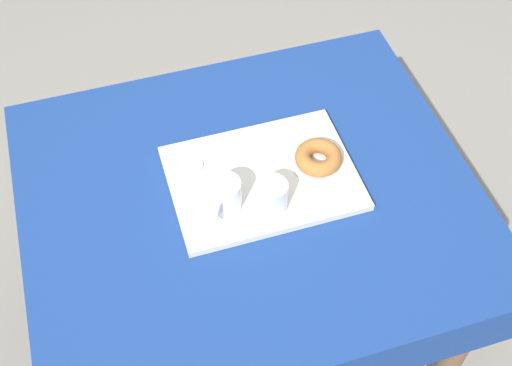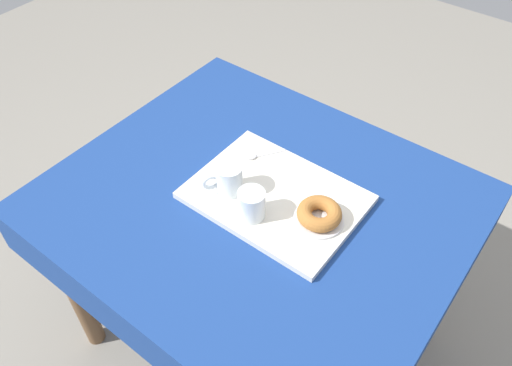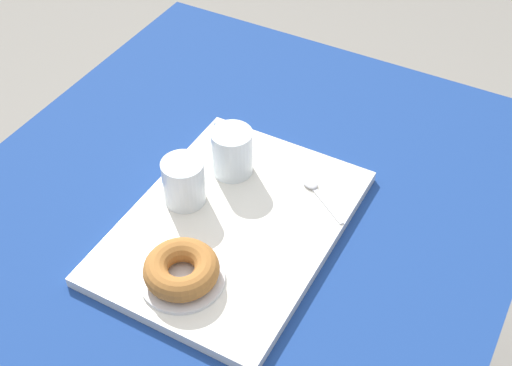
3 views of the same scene
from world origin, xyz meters
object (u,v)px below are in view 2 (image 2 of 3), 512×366
Objects in this scene: dining_table at (257,225)px; water_glass_near at (252,205)px; tea_mug_left at (228,180)px; donut_plate_left at (319,219)px; sugar_donut_left at (319,214)px; serving_tray at (275,197)px; teaspoon_near at (256,156)px.

water_glass_near is (-0.04, 0.07, 0.18)m from dining_table.
tea_mug_left reaches higher than donut_plate_left.
dining_table is 9.46× the size of sugar_donut_left.
tea_mug_left reaches higher than serving_tray.
donut_plate_left is at bearing 105.98° from teaspoon_near.
sugar_donut_left reaches higher than dining_table.
serving_tray is 0.11m from water_glass_near.
tea_mug_left is 0.76× the size of donut_plate_left.
water_glass_near reaches higher than donut_plate_left.
water_glass_near reaches higher than serving_tray.
tea_mug_left is at bearing 30.19° from serving_tray.
sugar_donut_left is (0.00, -0.00, 0.02)m from donut_plate_left.
tea_mug_left is 0.11m from water_glass_near.
water_glass_near is at bearing 31.42° from sugar_donut_left.
serving_tray is 4.13× the size of teaspoon_near.
dining_table is 8.37× the size of donut_plate_left.
donut_plate_left reaches higher than serving_tray.
tea_mug_left is (0.11, 0.07, 0.05)m from serving_tray.
donut_plate_left is at bearing 90.00° from sugar_donut_left.
water_glass_near is 0.72× the size of sugar_donut_left.
donut_plate_left is (-0.15, -0.09, -0.04)m from water_glass_near.
teaspoon_near is at bearing -51.09° from dining_table.
donut_plate_left is at bearing 177.54° from serving_tray.
teaspoon_near is at bearing -18.67° from sugar_donut_left.
tea_mug_left is 0.87× the size of sugar_donut_left.
dining_table is 10.94× the size of tea_mug_left.
water_glass_near is at bearing 116.43° from dining_table.
teaspoon_near is (0.02, -0.15, -0.04)m from tea_mug_left.
dining_table is at bearing 73.56° from teaspoon_near.
sugar_donut_left is at bearing 105.98° from teaspoon_near.
serving_tray is 5.44× the size of water_glass_near.
serving_tray is 4.50× the size of tea_mug_left.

